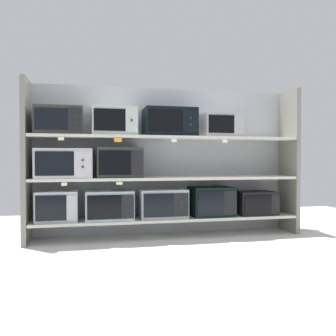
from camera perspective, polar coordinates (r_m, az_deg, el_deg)
name	(u,v)px	position (r m, az deg, el deg)	size (l,w,h in m)	color
ground	(193,262)	(3.22, 3.98, -14.41)	(6.94, 6.00, 0.02)	silver
back_panel	(164,161)	(4.29, -0.66, 1.09)	(3.14, 0.04, 1.69)	#9EA3A8
upright_left	(26,161)	(4.02, -21.35, 1.00)	(0.05, 0.42, 1.69)	gray
upright_right	(289,161)	(4.63, 18.43, 1.04)	(0.05, 0.42, 1.69)	gray
shelf_0	(168,218)	(4.12, 0.00, -7.91)	(2.94, 0.42, 0.03)	beige
microwave_0	(57,206)	(4.01, -17.00, -5.72)	(0.43, 0.33, 0.32)	#B4B7BC
microwave_1	(109,205)	(4.00, -9.20, -5.72)	(0.51, 0.41, 0.31)	#97A6AF
microwave_2	(163,203)	(4.08, -0.86, -5.55)	(0.52, 0.37, 0.32)	#9CA3AB
microwave_3	(211,201)	(4.23, 6.83, -5.21)	(0.48, 0.37, 0.33)	black
microwave_4	(255,203)	(4.44, 13.50, -5.32)	(0.46, 0.36, 0.27)	black
shelf_1	(168,178)	(4.07, 0.00, -1.62)	(2.94, 0.42, 0.03)	beige
microwave_5	(64,163)	(3.97, -15.96, 0.70)	(0.58, 0.42, 0.31)	#BDBABF
microwave_6	(119,163)	(3.98, -7.65, 0.84)	(0.49, 0.37, 0.32)	#2C342C
price_tag_0	(64,184)	(3.77, -15.95, -2.45)	(0.06, 0.00, 0.03)	beige
price_tag_1	(119,183)	(3.78, -7.62, -2.39)	(0.07, 0.00, 0.03)	beige
shelf_2	(168,138)	(4.07, 0.00, 4.74)	(2.94, 0.42, 0.03)	beige
microwave_7	(59,121)	(4.00, -16.68, 7.06)	(0.48, 0.40, 0.29)	#322E2C
microwave_8	(114,122)	(4.00, -8.44, 7.18)	(0.47, 0.40, 0.30)	#B1BEB5
microwave_9	(169,123)	(4.09, 0.23, 7.14)	(0.57, 0.40, 0.31)	black
microwave_10	(220,126)	(4.25, 8.11, 6.57)	(0.43, 0.41, 0.26)	#A19FA9
price_tag_2	(61,139)	(3.77, -16.41, 4.43)	(0.06, 0.00, 0.03)	beige
price_tag_3	(118,140)	(3.77, -7.86, 4.39)	(0.08, 0.00, 0.04)	orange
price_tag_4	(174,140)	(3.87, 0.97, 4.35)	(0.06, 0.00, 0.04)	white
price_tag_5	(225,141)	(4.04, 8.90, 4.21)	(0.06, 0.00, 0.04)	white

